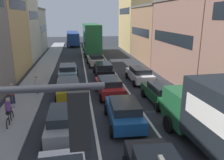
{
  "coord_description": "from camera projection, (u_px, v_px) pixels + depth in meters",
  "views": [
    {
      "loc": [
        -2.54,
        -4.32,
        6.28
      ],
      "look_at": [
        0.0,
        12.0,
        1.6
      ],
      "focal_mm": 36.06,
      "sensor_mm": 36.0,
      "label": 1
    }
  ],
  "objects": [
    {
      "name": "sedan_right_lane_behind_truck",
      "position": [
        162.0,
        93.0,
        16.72
      ],
      "size": [
        2.22,
        4.38,
        1.49
      ],
      "rotation": [
        0.0,
        0.0,
        1.62
      ],
      "color": "#19592D",
      "rests_on": "ground"
    },
    {
      "name": "sedan_left_lane_fourth",
      "position": [
        68.0,
        71.0,
        23.34
      ],
      "size": [
        2.12,
        4.33,
        1.49
      ],
      "rotation": [
        0.0,
        0.0,
        1.59
      ],
      "color": "#759EB7",
      "rests_on": "ground"
    },
    {
      "name": "building_row_right",
      "position": [
        179.0,
        23.0,
        27.45
      ],
      "size": [
        7.2,
        43.9,
        13.42
      ],
      "rotation": [
        0.0,
        0.0,
        -1.57
      ],
      "color": "tan",
      "rests_on": "ground"
    },
    {
      "name": "lane_stripe_left",
      "position": [
        86.0,
        75.0,
        24.96
      ],
      "size": [
        0.16,
        60.0,
        0.01
      ],
      "primitive_type": "cube",
      "color": "silver",
      "rests_on": "ground"
    },
    {
      "name": "pedestrian_far_sidewalk",
      "position": [
        37.0,
        84.0,
        18.49
      ],
      "size": [
        0.34,
        0.54,
        1.66
      ],
      "rotation": [
        0.0,
        0.0,
        3.23
      ],
      "color": "#262D47",
      "rests_on": "ground"
    },
    {
      "name": "sidewalk_left",
      "position": [
        39.0,
        76.0,
        24.2
      ],
      "size": [
        2.6,
        64.0,
        0.14
      ],
      "primitive_type": "cube",
      "color": "#9A9A9A",
      "rests_on": "ground"
    },
    {
      "name": "hatchback_centre_lane_third",
      "position": [
        109.0,
        86.0,
        18.42
      ],
      "size": [
        2.24,
        4.39,
        1.49
      ],
      "rotation": [
        0.0,
        0.0,
        1.62
      ],
      "color": "#A51E1E",
      "rests_on": "ground"
    },
    {
      "name": "sedan_centre_lane_fifth",
      "position": [
        96.0,
        59.0,
        29.73
      ],
      "size": [
        2.23,
        4.38,
        1.49
      ],
      "rotation": [
        0.0,
        0.0,
        1.62
      ],
      "color": "beige",
      "rests_on": "ground"
    },
    {
      "name": "wagon_left_lane_second",
      "position": [
        64.0,
        121.0,
        12.25
      ],
      "size": [
        2.07,
        4.3,
        1.49
      ],
      "rotation": [
        0.0,
        0.0,
        1.57
      ],
      "color": "gray",
      "rests_on": "ground"
    },
    {
      "name": "pedestrian_mid_sidewalk",
      "position": [
        12.0,
        93.0,
        16.25
      ],
      "size": [
        0.53,
        0.34,
        1.66
      ],
      "rotation": [
        0.0,
        0.0,
        4.88
      ],
      "color": "#262D47",
      "rests_on": "ground"
    },
    {
      "name": "lane_stripe_right",
      "position": [
        116.0,
        74.0,
        25.46
      ],
      "size": [
        0.16,
        60.0,
        0.01
      ],
      "primitive_type": "cube",
      "color": "silver",
      "rests_on": "ground"
    },
    {
      "name": "wagon_right_lane_far",
      "position": [
        140.0,
        74.0,
        22.14
      ],
      "size": [
        2.13,
        4.34,
        1.49
      ],
      "rotation": [
        0.0,
        0.0,
        1.59
      ],
      "color": "silver",
      "rests_on": "ground"
    },
    {
      "name": "coupe_centre_lane_fourth",
      "position": [
        104.0,
        69.0,
        24.17
      ],
      "size": [
        2.09,
        4.31,
        1.49
      ],
      "rotation": [
        0.0,
        0.0,
        1.56
      ],
      "color": "black",
      "rests_on": "ground"
    },
    {
      "name": "bus_mid_queue_primary",
      "position": [
        91.0,
        38.0,
        37.97
      ],
      "size": [
        2.84,
        10.51,
        5.06
      ],
      "rotation": [
        0.0,
        0.0,
        1.58
      ],
      "color": "#1E6033",
      "rests_on": "ground"
    },
    {
      "name": "cyclist_on_sidewalk",
      "position": [
        9.0,
        112.0,
        13.23
      ],
      "size": [
        0.5,
        1.73,
        1.72
      ],
      "rotation": [
        0.0,
        0.0,
        1.62
      ],
      "color": "black",
      "rests_on": "ground"
    },
    {
      "name": "sedan_left_lane_third",
      "position": [
        68.0,
        87.0,
        18.03
      ],
      "size": [
        2.24,
        4.39,
        1.49
      ],
      "rotation": [
        0.0,
        0.0,
        1.62
      ],
      "color": "#B29319",
      "rests_on": "ground"
    },
    {
      "name": "sedan_centre_lane_second",
      "position": [
        124.0,
        112.0,
        13.43
      ],
      "size": [
        2.15,
        4.34,
        1.49
      ],
      "rotation": [
        0.0,
        0.0,
        1.55
      ],
      "color": "#194C8C",
      "rests_on": "ground"
    },
    {
      "name": "bus_far_queue_secondary",
      "position": [
        73.0,
        37.0,
        50.34
      ],
      "size": [
        3.05,
        10.58,
        2.9
      ],
      "rotation": [
        0.0,
        0.0,
        1.6
      ],
      "color": "navy",
      "rests_on": "ground"
    }
  ]
}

